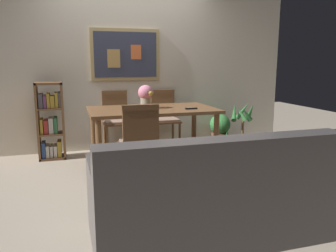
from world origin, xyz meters
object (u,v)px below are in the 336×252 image
(dining_chair_near_left, at_px, (139,138))
(tv_remote, at_px, (191,108))
(potted_palm, at_px, (242,132))
(flower_vase, at_px, (146,95))
(leather_couch, at_px, (211,198))
(dining_table, at_px, (152,115))
(bookshelf, at_px, (51,122))
(dining_chair_far_left, at_px, (116,116))
(potted_ivy, at_px, (220,129))
(dining_chair_far_right, at_px, (164,114))

(dining_chair_near_left, height_order, tv_remote, dining_chair_near_left)
(potted_palm, xyz_separation_m, flower_vase, (-1.60, -0.32, 0.66))
(leather_couch, height_order, flower_vase, flower_vase)
(dining_table, xyz_separation_m, bookshelf, (-1.29, 0.63, -0.14))
(dining_chair_far_left, distance_m, flower_vase, 0.94)
(flower_vase, bearing_deg, tv_remote, -22.95)
(potted_palm, distance_m, tv_remote, 1.29)
(dining_table, bearing_deg, dining_chair_near_left, -113.96)
(potted_ivy, bearing_deg, leather_couch, -116.69)
(potted_ivy, bearing_deg, potted_palm, -58.64)
(dining_chair_far_right, relative_size, potted_ivy, 1.68)
(dining_chair_near_left, height_order, leather_couch, dining_chair_near_left)
(dining_table, distance_m, dining_chair_near_left, 0.85)
(potted_palm, bearing_deg, dining_table, -167.71)
(potted_palm, bearing_deg, dining_chair_far_right, 158.56)
(dining_chair_far_left, xyz_separation_m, dining_chair_far_right, (0.75, -0.05, 0.00))
(dining_table, distance_m, flower_vase, 0.28)
(dining_chair_near_left, distance_m, leather_couch, 1.29)
(bookshelf, bearing_deg, dining_chair_near_left, -55.92)
(dining_chair_far_left, bearing_deg, dining_table, -66.09)
(dining_table, distance_m, leather_couch, 2.03)
(potted_ivy, bearing_deg, tv_remote, -133.22)
(leather_couch, height_order, bookshelf, bookshelf)
(dining_chair_far_right, bearing_deg, dining_table, -116.59)
(dining_chair_far_right, height_order, leather_couch, dining_chair_far_right)
(dining_chair_far_left, relative_size, leather_couch, 0.51)
(potted_palm, bearing_deg, dining_chair_far_left, 165.42)
(dining_chair_far_left, distance_m, potted_palm, 1.97)
(dining_chair_near_left, xyz_separation_m, tv_remote, (0.80, 0.55, 0.22))
(dining_chair_far_left, bearing_deg, leather_couch, -83.52)
(leather_couch, xyz_separation_m, tv_remote, (0.50, 1.79, 0.44))
(dining_table, bearing_deg, flower_vase, 172.17)
(potted_ivy, relative_size, tv_remote, 3.44)
(dining_chair_far_left, bearing_deg, tv_remote, -51.60)
(dining_chair_near_left, bearing_deg, flower_vase, 71.60)
(dining_table, bearing_deg, leather_couch, -91.24)
(potted_ivy, distance_m, potted_palm, 0.41)
(bookshelf, xyz_separation_m, flower_vase, (1.21, -0.62, 0.40))
(bookshelf, height_order, potted_palm, bookshelf)
(potted_ivy, bearing_deg, dining_table, -152.42)
(leather_couch, bearing_deg, dining_chair_far_left, 96.48)
(dining_table, relative_size, tv_remote, 10.43)
(dining_chair_near_left, relative_size, flower_vase, 2.97)
(dining_chair_far_left, relative_size, dining_chair_far_right, 1.00)
(leather_couch, xyz_separation_m, potted_ivy, (1.35, 2.69, -0.05))
(dining_chair_far_right, height_order, dining_chair_near_left, same)
(tv_remote, bearing_deg, potted_palm, 27.39)
(dining_chair_far_right, bearing_deg, potted_palm, -21.44)
(tv_remote, bearing_deg, dining_chair_near_left, -145.42)
(flower_vase, bearing_deg, dining_chair_near_left, -108.40)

